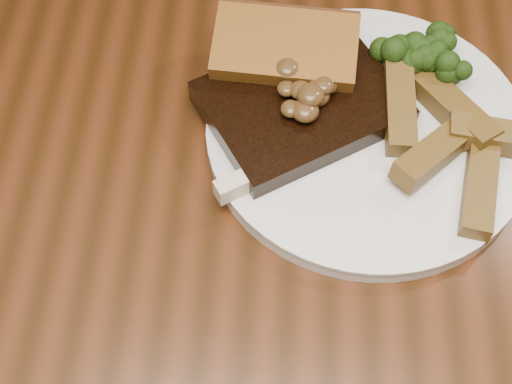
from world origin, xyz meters
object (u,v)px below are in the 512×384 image
steak (301,105)px  potato_wedges (461,131)px  dining_table (270,251)px  plate (366,133)px  garlic_bread (284,66)px

steak → potato_wedges: (0.13, -0.02, 0.00)m
dining_table → plate: size_ratio=5.80×
potato_wedges → plate: bearing=174.9°
plate → potato_wedges: 0.08m
steak → garlic_bread: 0.04m
steak → potato_wedges: bearing=-40.1°
dining_table → plate: bearing=41.6°
potato_wedges → steak: bearing=171.4°
dining_table → steak: 0.14m
plate → garlic_bread: size_ratio=2.26×
dining_table → steak: (0.02, 0.08, 0.12)m
plate → steak: 0.06m
potato_wedges → dining_table: bearing=-157.8°
garlic_bread → potato_wedges: bearing=-18.3°
plate → potato_wedges: size_ratio=2.34×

